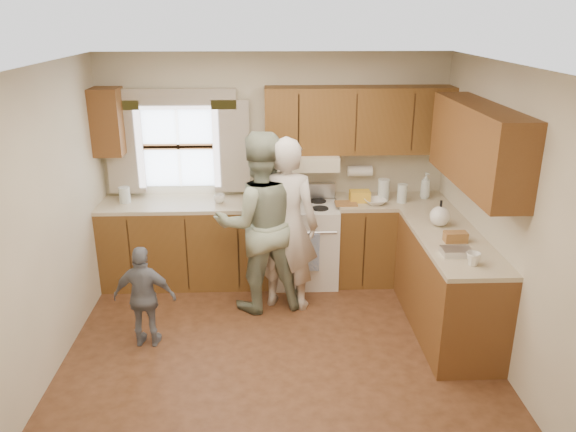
{
  "coord_description": "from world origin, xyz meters",
  "views": [
    {
      "loc": [
        -0.09,
        -4.36,
        2.88
      ],
      "look_at": [
        0.1,
        0.4,
        1.15
      ],
      "focal_mm": 35.0,
      "sensor_mm": 36.0,
      "label": 1
    }
  ],
  "objects_px": {
    "stove": "(302,242)",
    "woman_left": "(286,225)",
    "child": "(145,297)",
    "woman_right": "(259,223)"
  },
  "relations": [
    {
      "from": "stove",
      "to": "woman_left",
      "type": "height_order",
      "value": "woman_left"
    },
    {
      "from": "woman_left",
      "to": "child",
      "type": "xyz_separation_m",
      "value": [
        -1.29,
        -0.69,
        -0.41
      ]
    },
    {
      "from": "woman_left",
      "to": "woman_right",
      "type": "height_order",
      "value": "woman_right"
    },
    {
      "from": "stove",
      "to": "woman_left",
      "type": "bearing_deg",
      "value": -109.08
    },
    {
      "from": "stove",
      "to": "woman_right",
      "type": "relative_size",
      "value": 0.58
    },
    {
      "from": "woman_left",
      "to": "woman_right",
      "type": "bearing_deg",
      "value": 16.58
    },
    {
      "from": "stove",
      "to": "woman_right",
      "type": "height_order",
      "value": "woman_right"
    },
    {
      "from": "woman_left",
      "to": "child",
      "type": "distance_m",
      "value": 1.52
    },
    {
      "from": "woman_right",
      "to": "child",
      "type": "xyz_separation_m",
      "value": [
        -1.03,
        -0.69,
        -0.44
      ]
    },
    {
      "from": "stove",
      "to": "woman_right",
      "type": "bearing_deg",
      "value": -128.72
    }
  ]
}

